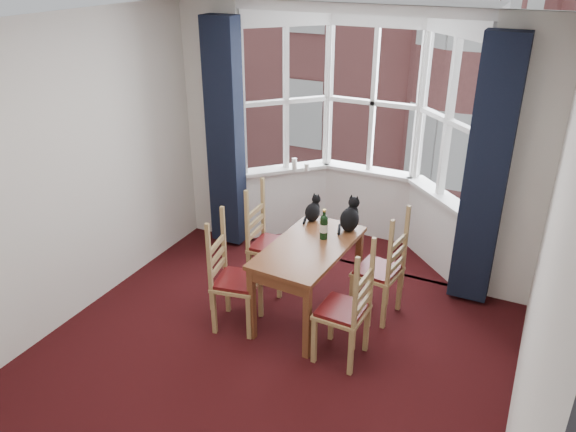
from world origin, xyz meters
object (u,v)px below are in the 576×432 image
Objects in this scene: cat_left at (313,211)px; chair_left_near at (227,281)px; cat_right at (350,217)px; chair_right_near at (352,314)px; candle_tall at (294,164)px; chair_right_far at (386,274)px; chair_left_far at (264,245)px; dining_table at (309,256)px; candle_short at (307,167)px; wine_bottle at (324,226)px.

chair_left_near is at bearing -114.67° from cat_left.
cat_right is at bearing -4.98° from cat_left.
chair_right_near is 2.49m from candle_tall.
cat_left reaches higher than chair_right_far.
candle_tall is (-0.21, 1.19, 0.47)m from chair_left_far.
cat_right reaches higher than chair_right_far.
dining_table is 0.59m from cat_left.
chair_right_near is at bearing -67.93° from cat_right.
chair_right_near is at bearing -56.59° from candle_short.
candle_tall is 0.15m from candle_short.
chair_right_near is at bearing -36.83° from dining_table.
cat_left is at bearing 166.56° from chair_right_far.
chair_left_far is 1.47m from chair_right_near.
cat_left is at bearing 129.20° from chair_right_near.
candle_short is (-0.94, 1.07, 0.01)m from cat_right.
chair_right_far is 0.65m from cat_right.
chair_left_near is 2.64× the size of cat_right.
candle_tall reaches higher than chair_right_far.
chair_right_near is 0.76m from chair_right_far.
chair_left_near is at bearing -83.09° from candle_tall.
candle_tall is at bearing 125.08° from wine_bottle.
dining_table is at bearing 143.17° from chair_right_near.
cat_left is at bearing -55.88° from candle_tall.
wine_bottle is (-0.61, -0.12, 0.43)m from chair_right_far.
dining_table is 4.23× the size of wine_bottle.
dining_table is 1.72m from candle_short.
cat_left is 0.41m from cat_right.
chair_right_near is 6.72× the size of candle_tall.
cat_left is at bearing 175.02° from cat_right.
chair_right_far is 3.28× the size of cat_left.
cat_left reaches higher than chair_left_far.
chair_right_near is at bearing 0.07° from chair_left_near.
cat_right is 4.10× the size of candle_short.
candle_short reaches higher than chair_right_near.
chair_right_far is (1.33, -0.01, 0.00)m from chair_left_far.
chair_left_far is at bearing 179.43° from chair_right_far.
chair_left_far is 1.00× the size of chair_right_near.
cat_right is at bearing 47.46° from chair_left_near.
dining_table is 1.38× the size of chair_right_near.
chair_left_far is (-0.65, 0.32, -0.19)m from dining_table.
chair_left_far is 10.81× the size of candle_short.
candle_short reaches higher than chair_left_near.
wine_bottle is 1.56m from candle_short.
dining_table is at bearing -60.32° from candle_tall.
chair_left_far is 1.00× the size of chair_right_far.
cat_right is at bearing -43.68° from candle_tall.
dining_table is at bearing -65.15° from candle_short.
candle_tall is (-0.68, 1.00, 0.06)m from cat_left.
dining_table is at bearing -155.58° from chair_right_far.
dining_table is 3.65× the size of cat_right.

